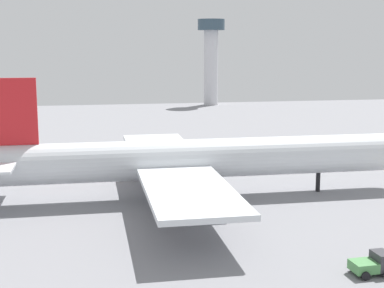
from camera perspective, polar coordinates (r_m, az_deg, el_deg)
ground_plane at (r=86.25m, az=0.00°, el=-5.44°), size 276.00×276.00×0.00m
cargo_airplane at (r=84.77m, az=-0.31°, el=-1.58°), size 69.00×55.11×18.46m
pushback_tractor at (r=61.16m, az=17.86°, el=-11.47°), size 4.09×2.92×2.26m
control_tower at (r=217.23m, az=1.94°, el=9.19°), size 10.22×10.22×32.44m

